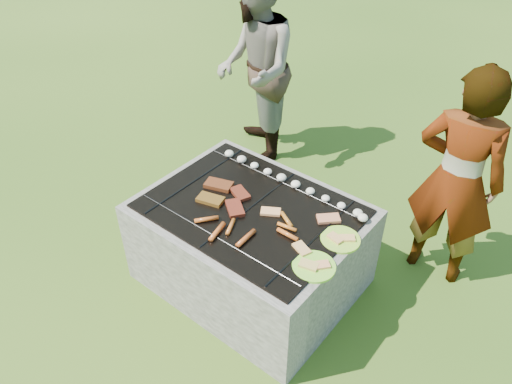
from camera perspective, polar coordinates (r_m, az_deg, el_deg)
lawn at (r=3.40m, az=-0.54°, el=-9.77°), size 60.00×60.00×0.00m
fire_pit at (r=3.20m, az=-0.57°, el=-6.36°), size 1.30×1.00×0.62m
mushrooms at (r=3.15m, az=3.99°, el=1.13°), size 1.11×0.08×0.04m
pork_slabs at (r=3.06m, az=-3.64°, el=-0.40°), size 0.42×0.29×0.03m
sausages at (r=2.82m, az=-1.03°, el=-4.23°), size 0.56×0.45×0.03m
bread_on_grate at (r=2.88m, az=5.48°, el=-3.54°), size 0.45×0.42×0.02m
plate_far at (r=2.82m, az=9.62°, el=-5.35°), size 0.29×0.29×0.03m
plate_near at (r=2.65m, az=6.63°, el=-8.42°), size 0.29×0.29×0.03m
cook at (r=3.22m, az=21.98°, el=1.28°), size 0.57×0.41×1.48m
bystander at (r=4.17m, az=-0.12°, el=13.86°), size 1.00×1.01×1.64m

